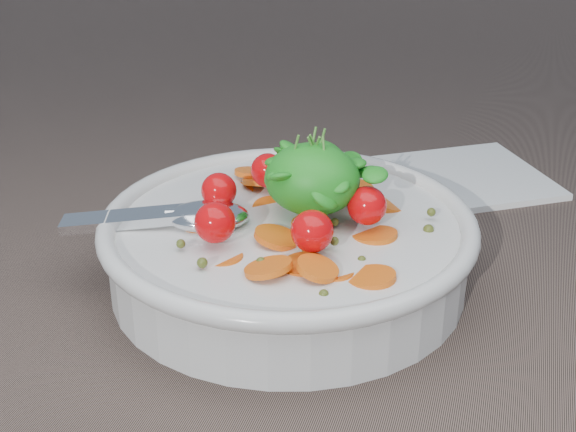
# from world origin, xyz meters

# --- Properties ---
(ground) EXTENTS (6.00, 6.00, 0.00)m
(ground) POSITION_xyz_m (0.00, 0.00, 0.00)
(ground) COLOR brown
(ground) RESTS_ON ground
(bowl) EXTENTS (0.29, 0.27, 0.11)m
(bowl) POSITION_xyz_m (-0.02, 0.02, 0.03)
(bowl) COLOR silver
(bowl) RESTS_ON ground
(napkin) EXTENTS (0.20, 0.20, 0.01)m
(napkin) POSITION_xyz_m (0.08, 0.25, 0.00)
(napkin) COLOR white
(napkin) RESTS_ON ground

